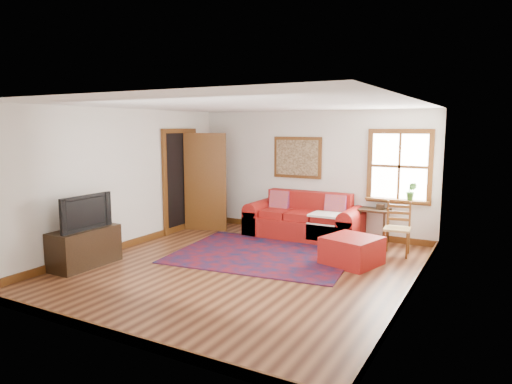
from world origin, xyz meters
The scene contains 13 objects.
ground centered at (0.00, 0.00, 0.00)m, with size 5.50×5.50×0.00m, color #401E11.
room_envelope centered at (0.00, 0.02, 1.65)m, with size 5.04×5.54×2.52m.
window centered at (1.78, 2.70, 1.31)m, with size 1.18×0.20×1.38m.
doorway centered at (-2.21, 1.78, 1.07)m, with size 0.89×1.08×2.14m.
framed_artwork centered at (-0.30, 2.71, 1.55)m, with size 1.05×0.07×0.85m.
persian_rug centered at (-0.08, 0.83, 0.01)m, with size 2.94×2.35×0.02m, color #5D0D16.
red_leather_sofa centered at (0.05, 2.31, 0.29)m, with size 2.26×0.94×0.89m.
red_ottoman centered at (1.41, 1.01, 0.22)m, with size 0.78×0.78×0.44m, color maroon.
side_table centered at (1.38, 2.50, 0.54)m, with size 0.55×0.41×0.66m.
ladder_back_chair centered at (1.92, 1.94, 0.49)m, with size 0.46×0.44×0.91m.
media_cabinet centered at (-2.24, -1.11, 0.30)m, with size 0.49×1.09×0.60m, color black.
television centered at (-2.22, -1.14, 0.87)m, with size 0.95×0.12×0.55m, color black.
candle_hurricane centered at (-2.19, -0.71, 0.68)m, with size 0.12×0.12×0.18m.
Camera 1 is at (3.47, -5.91, 2.18)m, focal length 32.00 mm.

